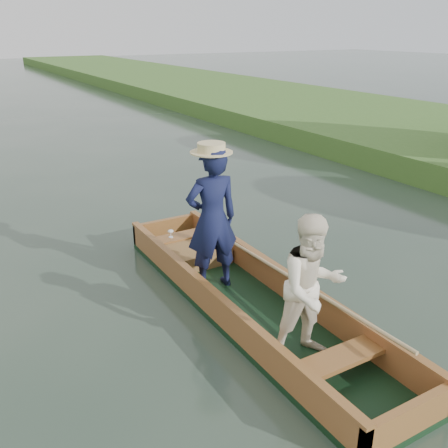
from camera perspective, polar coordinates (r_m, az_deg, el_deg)
ground at (r=6.31m, az=2.80°, el=-9.79°), size 120.00×120.00×0.00m
punt at (r=5.96m, az=2.87°, el=-5.11°), size 1.12×5.00×1.98m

